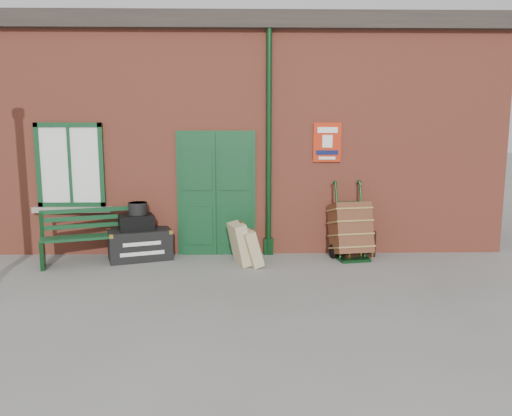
{
  "coord_description": "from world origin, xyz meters",
  "views": [
    {
      "loc": [
        0.24,
        -7.51,
        2.3
      ],
      "look_at": [
        0.4,
        0.6,
        1.0
      ],
      "focal_mm": 35.0,
      "sensor_mm": 36.0,
      "label": 1
    }
  ],
  "objects_px": {
    "houdini_trunk": "(140,244)",
    "dark_trunk": "(354,244)",
    "bench": "(89,235)",
    "porter_trolley": "(350,230)"
  },
  "relations": [
    {
      "from": "houdini_trunk",
      "to": "dark_trunk",
      "type": "bearing_deg",
      "value": -17.67
    },
    {
      "from": "bench",
      "to": "houdini_trunk",
      "type": "distance_m",
      "value": 0.87
    },
    {
      "from": "porter_trolley",
      "to": "dark_trunk",
      "type": "relative_size",
      "value": 2.06
    },
    {
      "from": "houdini_trunk",
      "to": "dark_trunk",
      "type": "relative_size",
      "value": 1.64
    },
    {
      "from": "bench",
      "to": "dark_trunk",
      "type": "height_order",
      "value": "bench"
    },
    {
      "from": "bench",
      "to": "dark_trunk",
      "type": "relative_size",
      "value": 2.5
    },
    {
      "from": "porter_trolley",
      "to": "dark_trunk",
      "type": "xyz_separation_m",
      "value": [
        0.1,
        0.11,
        -0.29
      ]
    },
    {
      "from": "bench",
      "to": "porter_trolley",
      "type": "height_order",
      "value": "porter_trolley"
    },
    {
      "from": "houdini_trunk",
      "to": "dark_trunk",
      "type": "height_order",
      "value": "houdini_trunk"
    },
    {
      "from": "bench",
      "to": "porter_trolley",
      "type": "xyz_separation_m",
      "value": [
        4.55,
        0.21,
        0.03
      ]
    }
  ]
}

